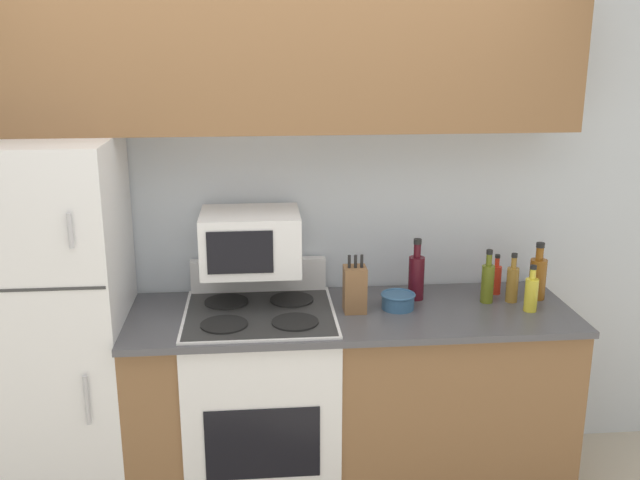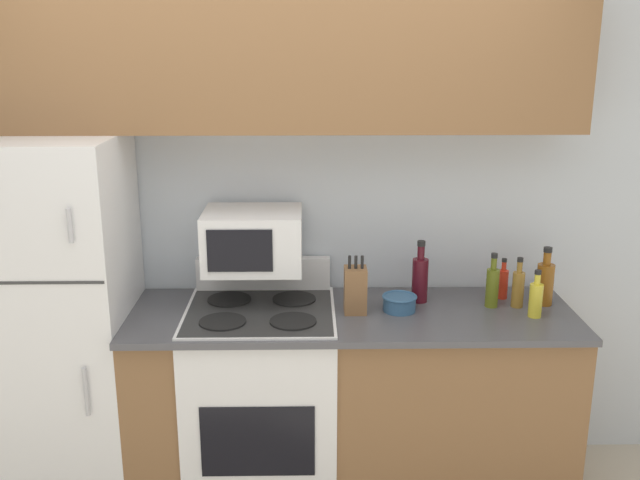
% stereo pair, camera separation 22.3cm
% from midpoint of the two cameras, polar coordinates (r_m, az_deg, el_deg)
% --- Properties ---
extents(wall_back, '(8.00, 0.05, 2.55)m').
position_cam_midpoint_polar(wall_back, '(3.53, -1.40, 1.76)').
color(wall_back, silver).
rests_on(wall_back, ground_plane).
extents(lower_cabinets, '(2.05, 0.67, 0.92)m').
position_cam_midpoint_polar(lower_cabinets, '(3.51, 4.37, -12.70)').
color(lower_cabinets, brown).
rests_on(lower_cabinets, ground_plane).
extents(refrigerator, '(0.68, 0.66, 1.73)m').
position_cam_midpoint_polar(refrigerator, '(3.48, -18.60, -6.40)').
color(refrigerator, white).
rests_on(refrigerator, ground_plane).
extents(upper_cabinets, '(2.73, 0.33, 0.63)m').
position_cam_midpoint_polar(upper_cabinets, '(3.24, -1.51, 14.30)').
color(upper_cabinets, brown).
rests_on(upper_cabinets, refrigerator).
extents(stove, '(0.69, 0.66, 1.09)m').
position_cam_midpoint_polar(stove, '(3.47, -2.78, -12.59)').
color(stove, white).
rests_on(stove, ground_plane).
extents(microwave, '(0.45, 0.37, 0.27)m').
position_cam_midpoint_polar(microwave, '(3.31, -3.47, 0.01)').
color(microwave, white).
rests_on(microwave, stove).
extents(knife_block, '(0.10, 0.10, 0.27)m').
position_cam_midpoint_polar(knife_block, '(3.26, 4.81, -4.01)').
color(knife_block, brown).
rests_on(knife_block, lower_cabinets).
extents(bowl, '(0.16, 0.16, 0.07)m').
position_cam_midpoint_polar(bowl, '(3.32, 8.29, -4.99)').
color(bowl, '#335B84').
rests_on(bowl, lower_cabinets).
extents(bottle_cooking_spray, '(0.06, 0.06, 0.22)m').
position_cam_midpoint_polar(bottle_cooking_spray, '(3.38, 18.71, -4.48)').
color(bottle_cooking_spray, gold).
rests_on(bottle_cooking_spray, lower_cabinets).
extents(bottle_olive_oil, '(0.06, 0.06, 0.26)m').
position_cam_midpoint_polar(bottle_olive_oil, '(3.44, 15.44, -3.58)').
color(bottle_olive_oil, '#5B6619').
rests_on(bottle_olive_oil, lower_cabinets).
extents(bottle_whiskey, '(0.08, 0.08, 0.28)m').
position_cam_midpoint_polar(bottle_whiskey, '(3.54, 19.30, -3.22)').
color(bottle_whiskey, brown).
rests_on(bottle_whiskey, lower_cabinets).
extents(bottle_vinegar, '(0.06, 0.06, 0.24)m').
position_cam_midpoint_polar(bottle_vinegar, '(3.48, 17.35, -3.68)').
color(bottle_vinegar, olive).
rests_on(bottle_vinegar, lower_cabinets).
extents(bottle_hot_sauce, '(0.05, 0.05, 0.20)m').
position_cam_midpoint_polar(bottle_hot_sauce, '(3.57, 16.16, -3.32)').
color(bottle_hot_sauce, red).
rests_on(bottle_hot_sauce, lower_cabinets).
extents(bottle_wine_red, '(0.08, 0.08, 0.30)m').
position_cam_midpoint_polar(bottle_wine_red, '(3.43, 9.86, -3.02)').
color(bottle_wine_red, '#470F19').
rests_on(bottle_wine_red, lower_cabinets).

